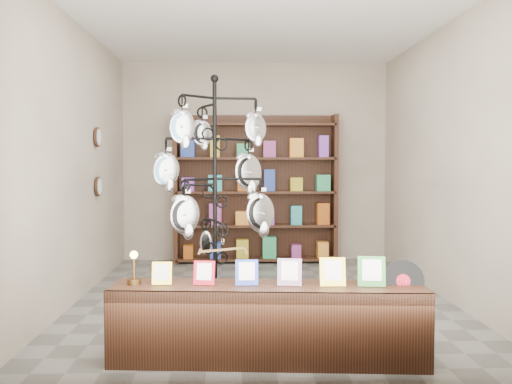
# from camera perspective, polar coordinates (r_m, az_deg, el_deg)

# --- Properties ---
(ground) EXTENTS (5.00, 5.00, 0.00)m
(ground) POSITION_cam_1_polar(r_m,az_deg,el_deg) (6.38, 0.66, -10.56)
(ground) COLOR slate
(ground) RESTS_ON ground
(room_envelope) EXTENTS (5.00, 5.00, 5.00)m
(room_envelope) POSITION_cam_1_polar(r_m,az_deg,el_deg) (6.21, 0.67, 6.28)
(room_envelope) COLOR #C4B49D
(room_envelope) RESTS_ON ground
(display_tree) EXTENTS (1.28, 1.28, 2.31)m
(display_tree) POSITION_cam_1_polar(r_m,az_deg,el_deg) (5.35, -4.13, 1.27)
(display_tree) COLOR black
(display_tree) RESTS_ON ground
(front_shelf) EXTENTS (2.37, 0.65, 0.83)m
(front_shelf) POSITION_cam_1_polar(r_m,az_deg,el_deg) (4.38, 1.22, -12.95)
(front_shelf) COLOR black
(front_shelf) RESTS_ON ground
(back_shelving) EXTENTS (2.42, 0.36, 2.20)m
(back_shelving) POSITION_cam_1_polar(r_m,az_deg,el_deg) (8.50, -0.03, -0.14)
(back_shelving) COLOR black
(back_shelving) RESTS_ON ground
(wall_clocks) EXTENTS (0.03, 0.24, 0.84)m
(wall_clocks) POSITION_cam_1_polar(r_m,az_deg,el_deg) (7.19, -15.53, 2.93)
(wall_clocks) COLOR black
(wall_clocks) RESTS_ON ground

